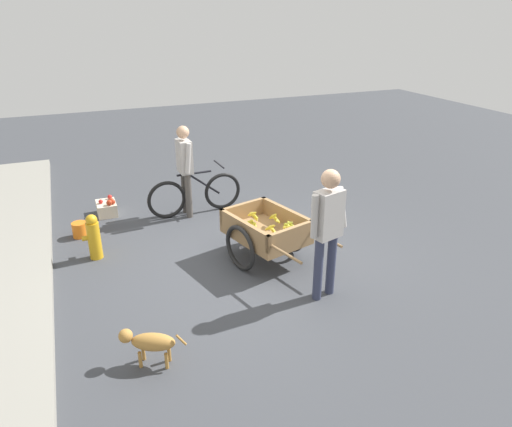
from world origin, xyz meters
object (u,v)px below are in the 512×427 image
Objects in this scene: cyclist_person at (185,163)px; vendor_person at (328,223)px; dog at (149,342)px; plastic_bucket at (80,230)px; apple_crate at (107,208)px; fruit_cart at (266,232)px; bicycle at (195,194)px; fire_hydrant at (94,237)px.

vendor_person is at bearing -163.57° from cyclist_person.
dog is (-3.49, 1.30, -0.65)m from cyclist_person.
apple_crate reaches higher than plastic_bucket.
cyclist_person is at bearing 16.43° from vendor_person.
fruit_cart is 7.55× the size of plastic_bucket.
bicycle is (1.98, 0.46, -0.08)m from fruit_cart.
plastic_bucket is at bearing 53.41° from fruit_cart.
vendor_person is at bearing -148.72° from apple_crate.
fire_hydrant reaches higher than dog.
fruit_cart is 2.12m from cyclist_person.
fire_hydrant is at bearing 50.41° from vendor_person.
fruit_cart is 2.99m from plastic_bucket.
apple_crate is (0.54, 1.29, -0.80)m from cyclist_person.
cyclist_person is 1.98m from fire_hydrant.
fruit_cart is 4.07× the size of apple_crate.
fruit_cart is 2.90× the size of dog.
fruit_cart is 1.08× the size of bicycle.
fire_hydrant is at bearing 119.74° from bicycle.
dog is at bearing -172.94° from fire_hydrant.
fruit_cart is at bearing -162.75° from cyclist_person.
fire_hydrant is at bearing 168.26° from apple_crate.
dog is at bearing 159.60° from cyclist_person.
cyclist_person is at bearing -58.12° from fire_hydrant.
bicycle reaches higher than dog.
vendor_person is at bearing -79.44° from dog.
plastic_bucket is 0.54× the size of apple_crate.
cyclist_person is 2.51× the size of dog.
apple_crate is at bearing 37.14° from fruit_cart.
dog is at bearing -171.74° from plastic_bucket.
plastic_bucket is at bearing 8.26° from dog.
fruit_cart reaches higher than apple_crate.
vendor_person is 0.99× the size of bicycle.
dog is (-0.41, 2.21, -0.72)m from vendor_person.
vendor_person is at bearing -129.59° from fire_hydrant.
apple_crate is at bearing -11.74° from fire_hydrant.
fire_hydrant reaches higher than plastic_bucket.
fire_hydrant is at bearing 121.88° from cyclist_person.
vendor_person is 3.24m from bicycle.
cyclist_person is (3.08, 0.91, -0.06)m from vendor_person.
bicycle is 3.78m from dog.
vendor_person is 2.45× the size of fire_hydrant.
fruit_cart reaches higher than dog.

